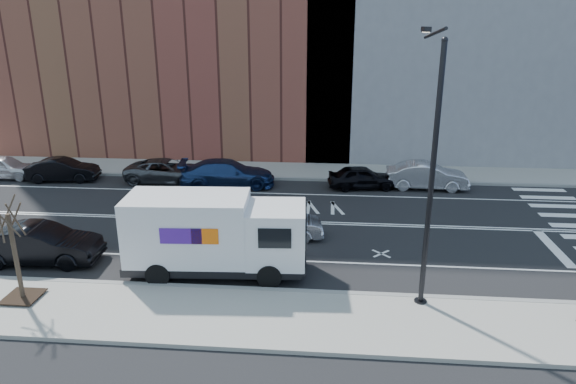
% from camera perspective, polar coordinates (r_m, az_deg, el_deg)
% --- Properties ---
extents(ground, '(120.00, 120.00, 0.00)m').
position_cam_1_polar(ground, '(25.67, -3.78, -3.21)').
color(ground, black).
rests_on(ground, ground).
extents(sidewalk_near, '(44.00, 3.60, 0.15)m').
position_cam_1_polar(sidewalk_near, '(17.91, -8.09, -13.44)').
color(sidewalk_near, gray).
rests_on(sidewalk_near, ground).
extents(sidewalk_far, '(44.00, 3.60, 0.15)m').
position_cam_1_polar(sidewalk_far, '(33.90, -1.58, 2.41)').
color(sidewalk_far, gray).
rests_on(sidewalk_far, ground).
extents(curb_near, '(44.00, 0.25, 0.17)m').
position_cam_1_polar(curb_near, '(19.41, -6.91, -10.63)').
color(curb_near, gray).
rests_on(curb_near, ground).
extents(curb_far, '(44.00, 0.25, 0.17)m').
position_cam_1_polar(curb_far, '(32.19, -1.94, 1.54)').
color(curb_far, gray).
rests_on(curb_far, ground).
extents(road_markings, '(40.00, 8.60, 0.01)m').
position_cam_1_polar(road_markings, '(25.67, -3.78, -3.20)').
color(road_markings, white).
rests_on(road_markings, ground).
extents(streetlight, '(0.44, 4.02, 9.34)m').
position_cam_1_polar(streetlight, '(17.52, 15.53, 3.23)').
color(streetlight, black).
rests_on(streetlight, ground).
extents(street_tree, '(1.20, 1.20, 3.75)m').
position_cam_1_polar(street_tree, '(20.25, -27.88, -7.20)').
color(street_tree, black).
rests_on(street_tree, ground).
extents(fedex_van, '(7.10, 2.79, 3.19)m').
position_cam_1_polar(fedex_van, '(20.08, -8.17, -4.61)').
color(fedex_van, black).
rests_on(fedex_van, ground).
extents(far_parked_a, '(4.28, 1.81, 1.44)m').
position_cam_1_polar(far_parked_a, '(36.95, -29.04, 2.45)').
color(far_parked_a, silver).
rests_on(far_parked_a, ground).
extents(far_parked_b, '(4.42, 2.00, 1.41)m').
position_cam_1_polar(far_parked_b, '(34.71, -23.73, 2.28)').
color(far_parked_b, black).
rests_on(far_parked_b, ground).
extents(far_parked_c, '(5.13, 2.45, 1.41)m').
position_cam_1_polar(far_parked_c, '(32.35, -13.27, 2.28)').
color(far_parked_c, '#44464B').
rests_on(far_parked_c, ground).
extents(far_parked_d, '(5.86, 3.02, 1.63)m').
position_cam_1_polar(far_parked_d, '(30.82, -6.75, 2.06)').
color(far_parked_d, navy).
rests_on(far_parked_d, ground).
extents(far_parked_e, '(4.17, 2.13, 1.36)m').
position_cam_1_polar(far_parked_e, '(30.65, 8.23, 1.64)').
color(far_parked_e, black).
rests_on(far_parked_e, ground).
extents(far_parked_f, '(4.76, 1.74, 1.56)m').
position_cam_1_polar(far_parked_f, '(31.37, 15.17, 1.75)').
color(far_parked_f, silver).
rests_on(far_parked_f, ground).
extents(driving_sedan, '(4.25, 1.90, 1.35)m').
position_cam_1_polar(driving_sedan, '(23.42, -1.16, -3.59)').
color(driving_sedan, '#B5B5BA').
rests_on(driving_sedan, ground).
extents(near_parked_rear_a, '(4.97, 1.97, 1.61)m').
position_cam_1_polar(near_parked_rear_a, '(23.39, -25.86, -5.25)').
color(near_parked_rear_a, black).
rests_on(near_parked_rear_a, ground).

